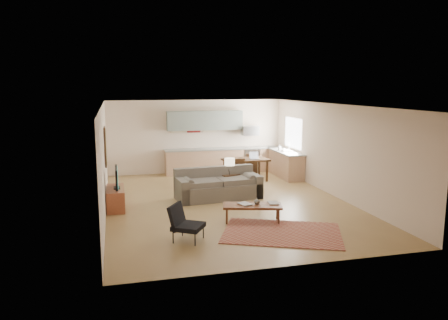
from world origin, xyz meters
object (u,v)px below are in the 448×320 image
object	(u,v)px
tv_credenza	(116,198)
console_table	(230,184)
armchair	(188,223)
sofa	(218,184)
coffee_table	(252,213)
dining_table	(246,170)

from	to	relation	value
tv_credenza	console_table	xyz separation A→B (m)	(3.31, 0.73, 0.03)
armchair	tv_credenza	xyz separation A→B (m)	(-1.46, 2.88, -0.11)
sofa	tv_credenza	bearing A→B (deg)	-178.41
sofa	coffee_table	bearing A→B (deg)	-88.48
sofa	console_table	size ratio (longest dim) A/B	4.05
coffee_table	console_table	size ratio (longest dim) A/B	2.25
coffee_table	tv_credenza	xyz separation A→B (m)	(-3.16, 1.97, 0.07)
tv_credenza	armchair	bearing A→B (deg)	-63.20
sofa	console_table	xyz separation A→B (m)	(0.44, 0.38, -0.13)
armchair	tv_credenza	bearing A→B (deg)	58.62
coffee_table	console_table	bearing A→B (deg)	102.04
sofa	tv_credenza	world-z (taller)	sofa
armchair	tv_credenza	distance (m)	3.23
sofa	console_table	distance (m)	0.59
coffee_table	armchair	size ratio (longest dim) A/B	1.80
tv_credenza	dining_table	distance (m)	4.96
coffee_table	console_table	xyz separation A→B (m)	(0.16, 2.70, 0.10)
tv_credenza	console_table	distance (m)	3.39
armchair	dining_table	xyz separation A→B (m)	(2.87, 5.30, -0.01)
coffee_table	tv_credenza	world-z (taller)	tv_credenza
sofa	dining_table	world-z (taller)	sofa
sofa	dining_table	distance (m)	2.53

